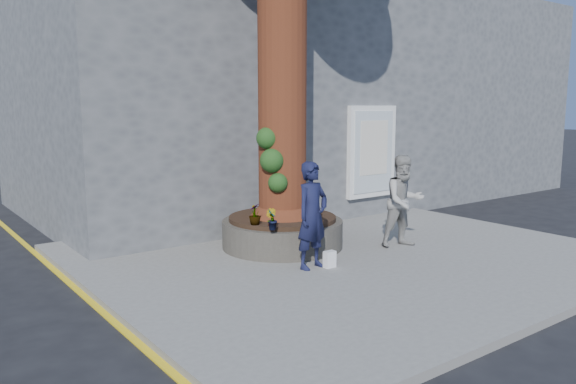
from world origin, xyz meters
TOP-DOWN VIEW (x-y plane):
  - ground at (0.00, 0.00)m, footprint 120.00×120.00m
  - pavement at (1.50, 1.00)m, footprint 9.00×8.00m
  - yellow_line at (-3.05, 1.00)m, footprint 0.10×30.00m
  - stone_shop at (2.50, 7.20)m, footprint 10.30×8.30m
  - neighbour_shop at (10.50, 7.20)m, footprint 6.00×8.00m
  - planter at (0.80, 2.00)m, footprint 2.30×2.30m
  - man at (0.36, 0.56)m, footprint 0.71×0.52m
  - woman at (2.68, 0.64)m, footprint 1.00×0.86m
  - shopping_bag at (0.61, 0.40)m, footprint 0.20×0.12m
  - plant_a at (-0.05, 1.15)m, footprint 0.23×0.23m
  - plant_b at (-0.05, 1.15)m, footprint 0.24×0.24m
  - plant_c at (-0.05, 1.66)m, footprint 0.29×0.29m
  - plant_d at (1.65, 2.85)m, footprint 0.34×0.34m

SIDE VIEW (x-z plane):
  - ground at x=0.00m, z-range 0.00..0.00m
  - yellow_line at x=-3.05m, z-range 0.00..0.01m
  - pavement at x=1.50m, z-range 0.00..0.12m
  - shopping_bag at x=0.61m, z-range 0.12..0.40m
  - planter at x=0.80m, z-range 0.11..0.71m
  - plant_d at x=1.65m, z-range 0.72..1.00m
  - plant_b at x=-0.05m, z-range 0.72..1.08m
  - plant_a at x=-0.05m, z-range 0.72..1.08m
  - plant_c at x=-0.05m, z-range 0.72..1.10m
  - woman at x=2.68m, z-range 0.12..1.88m
  - man at x=0.36m, z-range 0.12..1.90m
  - neighbour_shop at x=10.50m, z-range 0.00..6.00m
  - stone_shop at x=2.50m, z-range 0.01..6.31m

